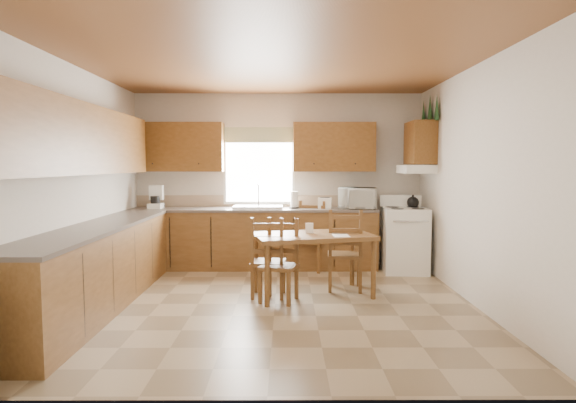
{
  "coord_description": "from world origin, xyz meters",
  "views": [
    {
      "loc": [
        0.13,
        -5.38,
        1.59
      ],
      "look_at": [
        0.15,
        0.3,
        1.15
      ],
      "focal_mm": 30.0,
      "sensor_mm": 36.0,
      "label": 1
    }
  ],
  "objects_px": {
    "microwave": "(358,198)",
    "chair_far_left": "(309,236)",
    "chair_far_right": "(279,261)",
    "dining_table": "(313,265)",
    "chair_near_right": "(268,257)",
    "chair_near_left": "(345,250)",
    "stove": "(405,241)"
  },
  "relations": [
    {
      "from": "microwave",
      "to": "chair_far_left",
      "type": "xyz_separation_m",
      "value": [
        -0.74,
        -0.15,
        -0.57
      ]
    },
    {
      "from": "microwave",
      "to": "chair_far_right",
      "type": "bearing_deg",
      "value": -113.47
    },
    {
      "from": "dining_table",
      "to": "chair_near_right",
      "type": "bearing_deg",
      "value": 171.59
    },
    {
      "from": "microwave",
      "to": "chair_far_right",
      "type": "distance_m",
      "value": 2.23
    },
    {
      "from": "microwave",
      "to": "chair_far_left",
      "type": "bearing_deg",
      "value": -159.12
    },
    {
      "from": "dining_table",
      "to": "chair_far_left",
      "type": "xyz_separation_m",
      "value": [
        0.02,
        1.39,
        0.14
      ]
    },
    {
      "from": "chair_far_left",
      "to": "chair_near_left",
      "type": "bearing_deg",
      "value": -53.33
    },
    {
      "from": "chair_near_left",
      "to": "microwave",
      "type": "bearing_deg",
      "value": -100.12
    },
    {
      "from": "microwave",
      "to": "chair_far_right",
      "type": "relative_size",
      "value": 0.55
    },
    {
      "from": "chair_far_right",
      "to": "microwave",
      "type": "bearing_deg",
      "value": 74.27
    },
    {
      "from": "chair_far_left",
      "to": "stove",
      "type": "bearing_deg",
      "value": 12.67
    },
    {
      "from": "stove",
      "to": "chair_near_left",
      "type": "distance_m",
      "value": 1.43
    },
    {
      "from": "chair_far_left",
      "to": "chair_far_right",
      "type": "relative_size",
      "value": 1.08
    },
    {
      "from": "chair_far_left",
      "to": "chair_near_right",
      "type": "bearing_deg",
      "value": -94.13
    },
    {
      "from": "microwave",
      "to": "chair_far_right",
      "type": "xyz_separation_m",
      "value": [
        -1.17,
        -1.8,
        -0.6
      ]
    },
    {
      "from": "dining_table",
      "to": "chair_far_left",
      "type": "relative_size",
      "value": 1.37
    },
    {
      "from": "microwave",
      "to": "dining_table",
      "type": "relative_size",
      "value": 0.38
    },
    {
      "from": "dining_table",
      "to": "chair_far_right",
      "type": "xyz_separation_m",
      "value": [
        -0.41,
        -0.27,
        0.1
      ]
    },
    {
      "from": "microwave",
      "to": "dining_table",
      "type": "height_order",
      "value": "microwave"
    },
    {
      "from": "chair_near_right",
      "to": "chair_far_left",
      "type": "xyz_separation_m",
      "value": [
        0.56,
        1.44,
        0.03
      ]
    },
    {
      "from": "dining_table",
      "to": "chair_far_right",
      "type": "relative_size",
      "value": 1.48
    },
    {
      "from": "microwave",
      "to": "chair_near_left",
      "type": "distance_m",
      "value": 1.43
    },
    {
      "from": "dining_table",
      "to": "chair_far_left",
      "type": "bearing_deg",
      "value": 75.38
    },
    {
      "from": "stove",
      "to": "dining_table",
      "type": "bearing_deg",
      "value": -134.24
    },
    {
      "from": "microwave",
      "to": "chair_near_right",
      "type": "bearing_deg",
      "value": -119.78
    },
    {
      "from": "stove",
      "to": "microwave",
      "type": "height_order",
      "value": "microwave"
    },
    {
      "from": "microwave",
      "to": "chair_near_right",
      "type": "relative_size",
      "value": 0.55
    },
    {
      "from": "chair_far_right",
      "to": "chair_near_left",
      "type": "bearing_deg",
      "value": 49.96
    },
    {
      "from": "chair_far_right",
      "to": "stove",
      "type": "bearing_deg",
      "value": 57.32
    },
    {
      "from": "chair_near_left",
      "to": "chair_far_left",
      "type": "bearing_deg",
      "value": -65.59
    },
    {
      "from": "stove",
      "to": "dining_table",
      "type": "relative_size",
      "value": 0.66
    },
    {
      "from": "chair_near_left",
      "to": "chair_far_right",
      "type": "bearing_deg",
      "value": 37.59
    }
  ]
}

